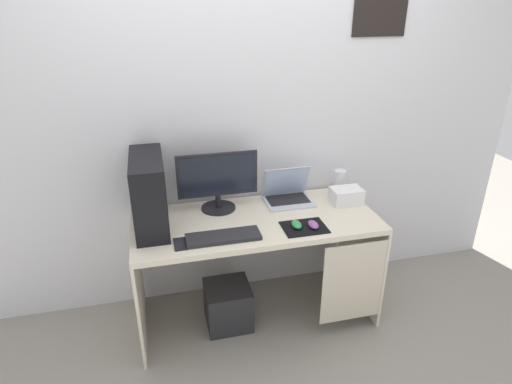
{
  "coord_description": "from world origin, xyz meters",
  "views": [
    {
      "loc": [
        -0.56,
        -2.28,
        1.97
      ],
      "look_at": [
        0.0,
        0.0,
        0.91
      ],
      "focal_mm": 30.24,
      "sensor_mm": 36.0,
      "label": 1
    }
  ],
  "objects_px": {
    "mouse_left": "(297,225)",
    "mouse_right": "(313,225)",
    "projector": "(346,196)",
    "subwoofer": "(228,305)",
    "monitor": "(218,181)",
    "speaker": "(339,182)",
    "laptop": "(288,194)",
    "keyboard": "(223,237)",
    "cell_phone": "(180,244)",
    "pc_tower": "(149,193)"
  },
  "relations": [
    {
      "from": "mouse_left",
      "to": "mouse_right",
      "type": "height_order",
      "value": "same"
    },
    {
      "from": "projector",
      "to": "subwoofer",
      "type": "distance_m",
      "value": 1.05
    },
    {
      "from": "monitor",
      "to": "speaker",
      "type": "bearing_deg",
      "value": 3.22
    },
    {
      "from": "laptop",
      "to": "mouse_right",
      "type": "relative_size",
      "value": 3.25
    },
    {
      "from": "subwoofer",
      "to": "monitor",
      "type": "bearing_deg",
      "value": 90.39
    },
    {
      "from": "speaker",
      "to": "keyboard",
      "type": "height_order",
      "value": "speaker"
    },
    {
      "from": "keyboard",
      "to": "laptop",
      "type": "bearing_deg",
      "value": 37.82
    },
    {
      "from": "mouse_right",
      "to": "subwoofer",
      "type": "xyz_separation_m",
      "value": [
        -0.5,
        0.14,
        -0.61
      ]
    },
    {
      "from": "speaker",
      "to": "cell_phone",
      "type": "relative_size",
      "value": 1.28
    },
    {
      "from": "monitor",
      "to": "subwoofer",
      "type": "distance_m",
      "value": 0.81
    },
    {
      "from": "mouse_right",
      "to": "speaker",
      "type": "bearing_deg",
      "value": 50.67
    },
    {
      "from": "laptop",
      "to": "subwoofer",
      "type": "relative_size",
      "value": 1.09
    },
    {
      "from": "pc_tower",
      "to": "laptop",
      "type": "distance_m",
      "value": 0.91
    },
    {
      "from": "pc_tower",
      "to": "cell_phone",
      "type": "xyz_separation_m",
      "value": [
        0.14,
        -0.27,
        -0.21
      ]
    },
    {
      "from": "pc_tower",
      "to": "mouse_left",
      "type": "bearing_deg",
      "value": -16.04
    },
    {
      "from": "laptop",
      "to": "speaker",
      "type": "distance_m",
      "value": 0.39
    },
    {
      "from": "pc_tower",
      "to": "mouse_right",
      "type": "relative_size",
      "value": 5.2
    },
    {
      "from": "laptop",
      "to": "mouse_left",
      "type": "xyz_separation_m",
      "value": [
        -0.06,
        -0.37,
        -0.02
      ]
    },
    {
      "from": "monitor",
      "to": "laptop",
      "type": "xyz_separation_m",
      "value": [
        0.47,
        0.02,
        -0.15
      ]
    },
    {
      "from": "pc_tower",
      "to": "laptop",
      "type": "xyz_separation_m",
      "value": [
        0.89,
        0.13,
        -0.17
      ]
    },
    {
      "from": "monitor",
      "to": "keyboard",
      "type": "xyz_separation_m",
      "value": [
        -0.04,
        -0.37,
        -0.18
      ]
    },
    {
      "from": "monitor",
      "to": "pc_tower",
      "type": "bearing_deg",
      "value": -164.3
    },
    {
      "from": "laptop",
      "to": "mouse_right",
      "type": "distance_m",
      "value": 0.4
    },
    {
      "from": "monitor",
      "to": "mouse_left",
      "type": "height_order",
      "value": "monitor"
    },
    {
      "from": "subwoofer",
      "to": "mouse_left",
      "type": "bearing_deg",
      "value": -16.51
    },
    {
      "from": "pc_tower",
      "to": "projector",
      "type": "relative_size",
      "value": 2.5
    },
    {
      "from": "laptop",
      "to": "mouse_left",
      "type": "relative_size",
      "value": 3.25
    },
    {
      "from": "pc_tower",
      "to": "mouse_left",
      "type": "distance_m",
      "value": 0.88
    },
    {
      "from": "pc_tower",
      "to": "laptop",
      "type": "height_order",
      "value": "pc_tower"
    },
    {
      "from": "subwoofer",
      "to": "mouse_right",
      "type": "bearing_deg",
      "value": -16.18
    },
    {
      "from": "mouse_right",
      "to": "pc_tower",
      "type": "bearing_deg",
      "value": 164.09
    },
    {
      "from": "projector",
      "to": "cell_phone",
      "type": "distance_m",
      "value": 1.14
    },
    {
      "from": "pc_tower",
      "to": "subwoofer",
      "type": "distance_m",
      "value": 0.91
    },
    {
      "from": "laptop",
      "to": "speaker",
      "type": "bearing_deg",
      "value": 4.73
    },
    {
      "from": "mouse_right",
      "to": "cell_phone",
      "type": "distance_m",
      "value": 0.78
    },
    {
      "from": "speaker",
      "to": "subwoofer",
      "type": "height_order",
      "value": "speaker"
    },
    {
      "from": "monitor",
      "to": "mouse_left",
      "type": "bearing_deg",
      "value": -41.1
    },
    {
      "from": "subwoofer",
      "to": "projector",
      "type": "bearing_deg",
      "value": 8.39
    },
    {
      "from": "monitor",
      "to": "keyboard",
      "type": "height_order",
      "value": "monitor"
    },
    {
      "from": "mouse_right",
      "to": "monitor",
      "type": "bearing_deg",
      "value": 142.88
    },
    {
      "from": "laptop",
      "to": "mouse_left",
      "type": "height_order",
      "value": "laptop"
    },
    {
      "from": "speaker",
      "to": "mouse_right",
      "type": "relative_size",
      "value": 1.74
    },
    {
      "from": "speaker",
      "to": "projector",
      "type": "height_order",
      "value": "speaker"
    },
    {
      "from": "speaker",
      "to": "subwoofer",
      "type": "distance_m",
      "value": 1.12
    },
    {
      "from": "projector",
      "to": "speaker",
      "type": "bearing_deg",
      "value": 82.87
    },
    {
      "from": "monitor",
      "to": "cell_phone",
      "type": "distance_m",
      "value": 0.51
    },
    {
      "from": "speaker",
      "to": "keyboard",
      "type": "distance_m",
      "value": 0.98
    },
    {
      "from": "mouse_right",
      "to": "cell_phone",
      "type": "height_order",
      "value": "mouse_right"
    },
    {
      "from": "keyboard",
      "to": "mouse_left",
      "type": "bearing_deg",
      "value": 2.59
    },
    {
      "from": "pc_tower",
      "to": "subwoofer",
      "type": "bearing_deg",
      "value": -15.58
    }
  ]
}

